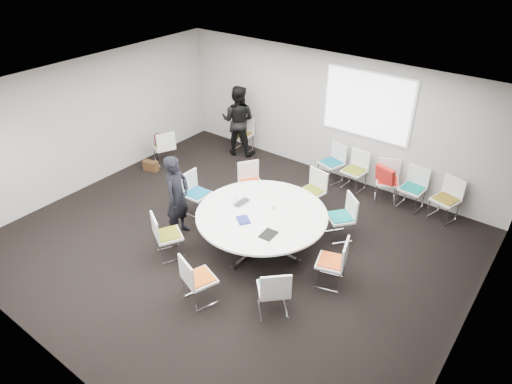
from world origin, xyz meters
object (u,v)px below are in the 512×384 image
Objects in this scene: chair_ring_d at (251,191)px; chair_spare_left at (165,153)px; chair_ring_c at (311,199)px; chair_back_c at (386,188)px; chair_ring_e at (197,201)px; chair_ring_g at (200,287)px; laptop at (244,203)px; chair_back_d at (411,196)px; chair_ring_a at (331,270)px; person_back at (238,121)px; cup at (274,206)px; person_main at (177,197)px; maroon_bag at (163,140)px; chair_back_e at (444,207)px; conference_table at (262,221)px; chair_ring_h at (273,298)px; chair_ring_f at (168,243)px; brown_bag at (151,166)px; chair_person_back at (243,141)px; chair_ring_b at (340,225)px; chair_back_a at (331,170)px; chair_back_b at (354,178)px.

chair_ring_d and chair_spare_left have the same top height.
chair_ring_c and chair_back_c have the same top height.
chair_ring_e is 2.53m from chair_ring_g.
laptop is at bearing 80.99° from chair_ring_c.
chair_ring_d is 1.00× the size of chair_back_d.
chair_ring_a is 2.61× the size of laptop.
person_back reaches higher than cup.
chair_ring_e is 0.54× the size of person_main.
chair_ring_d is at bearing -2.72° from maroon_bag.
chair_spare_left is at bearing 31.20° from chair_back_e.
chair_ring_h is (1.11, -1.20, -0.28)m from conference_table.
conference_table is at bearing 75.54° from chair_ring_f.
cup is at bearing -7.21° from brown_bag.
cup is (1.80, 0.14, 0.50)m from chair_ring_e.
chair_back_e is at bearing -42.70° from laptop.
conference_table is 1.53m from chair_ring_a.
laptop is 0.94× the size of brown_bag.
chair_person_back is at bearing 6.34° from person_main.
chair_ring_b is 2.98m from chair_ring_g.
chair_back_d is at bearing 128.42° from chair_ring_e.
chair_ring_d and chair_back_d have the same top height.
chair_ring_e is 1.00× the size of chair_ring_h.
chair_ring_g is 5.31m from person_back.
cup is at bearing 113.32° from chair_back_a.
chair_back_d reaches higher than cup.
chair_ring_f is at bearing 95.75° from chair_ring_a.
chair_back_b is at bearing 175.27° from chair_ring_d.
chair_back_a is 1.00× the size of chair_back_d.
chair_ring_b is 2.17m from chair_back_a.
cup is at bearing 108.17° from chair_ring_g.
chair_spare_left is at bearing 162.32° from chair_ring_g.
chair_ring_e is 1.00× the size of chair_ring_f.
chair_ring_c is (0.10, 1.57, -0.28)m from conference_table.
chair_ring_a is 2.19m from chair_ring_c.
chair_back_c is (2.23, 1.83, 0.00)m from chair_ring_d.
chair_ring_g is at bearing 53.51° from chair_back_c.
chair_ring_c is at bearing -49.55° from person_main.
chair_back_a and chair_spare_left have the same top height.
chair_ring_g reaches higher than conference_table.
chair_spare_left reaches higher than laptop.
chair_ring_a is 9.78× the size of cup.
chair_ring_b is 0.50× the size of person_back.
chair_ring_b is 1.00× the size of chair_back_a.
chair_ring_a is 1.00× the size of chair_back_c.
person_back is (-3.16, -0.15, 0.61)m from chair_back_b.
chair_person_back is 2.20× the size of maroon_bag.
conference_table is 1.74m from chair_ring_e.
cup is (1.25, 1.47, 0.50)m from chair_ring_f.
chair_ring_a is at bearing 26.19° from chair_ring_h.
chair_ring_a is 1.00× the size of chair_back_a.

